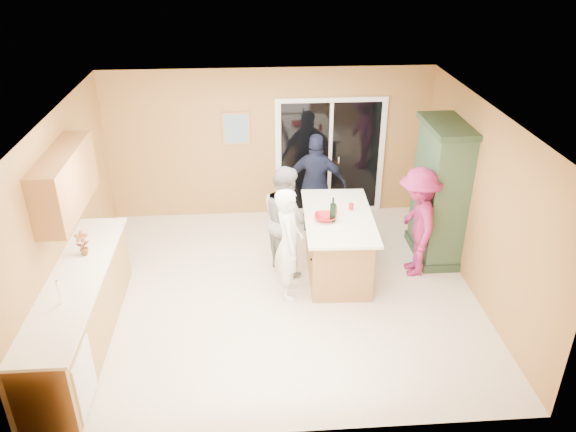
{
  "coord_description": "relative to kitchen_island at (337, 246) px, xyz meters",
  "views": [
    {
      "loc": [
        -0.33,
        -6.58,
        4.62
      ],
      "look_at": [
        0.15,
        0.1,
        1.15
      ],
      "focal_mm": 35.0,
      "sensor_mm": 36.0,
      "label": 1
    }
  ],
  "objects": [
    {
      "name": "upper_cabinets",
      "position": [
        -3.48,
        -0.66,
        1.43
      ],
      "size": [
        0.35,
        1.6,
        0.75
      ],
      "primitive_type": "cube",
      "color": "#AA8042",
      "rests_on": "wall_left"
    },
    {
      "name": "wall_back",
      "position": [
        -0.9,
        2.04,
        0.86
      ],
      "size": [
        5.5,
        0.1,
        2.6
      ],
      "primitive_type": "cube",
      "color": "tan",
      "rests_on": "ground"
    },
    {
      "name": "tumbler_near",
      "position": [
        -0.05,
        0.08,
        0.56
      ],
      "size": [
        0.1,
        0.1,
        0.12
      ],
      "primitive_type": "cylinder",
      "rotation": [
        0.0,
        0.0,
        0.3
      ],
      "color": "red",
      "rests_on": "kitchen_island"
    },
    {
      "name": "wine_bottle",
      "position": [
        -0.11,
        -0.16,
        0.64
      ],
      "size": [
        0.08,
        0.08,
        0.36
      ],
      "rotation": [
        0.0,
        0.0,
        -0.17
      ],
      "color": "black",
      "rests_on": "kitchen_island"
    },
    {
      "name": "framed_picture",
      "position": [
        -1.45,
        2.02,
        1.16
      ],
      "size": [
        0.46,
        0.04,
        0.56
      ],
      "color": "#AE7F57",
      "rests_on": "wall_back"
    },
    {
      "name": "woman_white",
      "position": [
        -0.75,
        -0.51,
        0.37
      ],
      "size": [
        0.4,
        0.6,
        1.62
      ],
      "primitive_type": "imported",
      "rotation": [
        0.0,
        0.0,
        1.58
      ],
      "color": "white",
      "rests_on": "floor"
    },
    {
      "name": "woman_navy",
      "position": [
        -0.16,
        1.33,
        0.41
      ],
      "size": [
        1.06,
        0.62,
        1.7
      ],
      "primitive_type": "imported",
      "rotation": [
        0.0,
        0.0,
        2.93
      ],
      "color": "#192238",
      "rests_on": "floor"
    },
    {
      "name": "floor",
      "position": [
        -0.9,
        -0.46,
        -0.44
      ],
      "size": [
        5.5,
        5.5,
        0.0
      ],
      "primitive_type": "plane",
      "color": "white",
      "rests_on": "ground"
    },
    {
      "name": "tumbler_far",
      "position": [
        0.21,
        0.17,
        0.55
      ],
      "size": [
        0.08,
        0.08,
        0.1
      ],
      "primitive_type": "cylinder",
      "rotation": [
        0.0,
        0.0,
        0.26
      ],
      "color": "red",
      "rests_on": "kitchen_island"
    },
    {
      "name": "sliding_door",
      "position": [
        0.15,
        2.01,
        0.61
      ],
      "size": [
        1.9,
        0.07,
        2.1
      ],
      "color": "white",
      "rests_on": "floor"
    },
    {
      "name": "wall_right",
      "position": [
        1.85,
        -0.46,
        0.86
      ],
      "size": [
        0.1,
        5.0,
        2.6
      ],
      "primitive_type": "cube",
      "color": "tan",
      "rests_on": "ground"
    },
    {
      "name": "ceiling",
      "position": [
        -0.9,
        -0.46,
        2.16
      ],
      "size": [
        5.5,
        5.0,
        0.1
      ],
      "primitive_type": "cube",
      "color": "white",
      "rests_on": "wall_back"
    },
    {
      "name": "white_plate",
      "position": [
        -0.05,
        -0.37,
        0.51
      ],
      "size": [
        0.24,
        0.24,
        0.01
      ],
      "primitive_type": "cylinder",
      "rotation": [
        0.0,
        0.0,
        -0.13
      ],
      "color": "white",
      "rests_on": "kitchen_island"
    },
    {
      "name": "kitchen_island",
      "position": [
        0.0,
        0.0,
        0.0
      ],
      "size": [
        1.05,
        1.84,
        0.94
      ],
      "rotation": [
        0.0,
        0.0,
        -0.04
      ],
      "color": "#AA8042",
      "rests_on": "floor"
    },
    {
      "name": "tulip_vase",
      "position": [
        -3.35,
        -0.84,
        0.67
      ],
      "size": [
        0.2,
        0.17,
        0.34
      ],
      "primitive_type": "imported",
      "rotation": [
        0.0,
        0.0,
        0.29
      ],
      "color": "#B71213",
      "rests_on": "left_cabinet_run"
    },
    {
      "name": "woman_magenta",
      "position": [
        1.13,
        -0.08,
        0.39
      ],
      "size": [
        0.69,
        1.11,
        1.66
      ],
      "primitive_type": "imported",
      "rotation": [
        0.0,
        0.0,
        -1.65
      ],
      "color": "#911F47",
      "rests_on": "floor"
    },
    {
      "name": "wall_front",
      "position": [
        -0.9,
        -2.96,
        0.86
      ],
      "size": [
        5.5,
        0.1,
        2.6
      ],
      "primitive_type": "cube",
      "color": "tan",
      "rests_on": "ground"
    },
    {
      "name": "wall_left",
      "position": [
        -3.65,
        -0.46,
        0.86
      ],
      "size": [
        0.1,
        5.0,
        2.6
      ],
      "primitive_type": "cube",
      "color": "tan",
      "rests_on": "ground"
    },
    {
      "name": "woman_grey",
      "position": [
        -0.74,
        0.2,
        0.37
      ],
      "size": [
        0.85,
        0.96,
        1.63
      ],
      "primitive_type": "imported",
      "rotation": [
        0.0,
        0.0,
        1.92
      ],
      "color": "gray",
      "rests_on": "floor"
    },
    {
      "name": "left_cabinet_run",
      "position": [
        -3.35,
        -1.51,
        0.02
      ],
      "size": [
        0.65,
        3.05,
        1.24
      ],
      "color": "#AA8042",
      "rests_on": "floor"
    },
    {
      "name": "serving_bowl",
      "position": [
        -0.21,
        -0.11,
        0.54
      ],
      "size": [
        0.36,
        0.36,
        0.08
      ],
      "primitive_type": "imported",
      "rotation": [
        0.0,
        0.0,
        -0.17
      ],
      "color": "red",
      "rests_on": "kitchen_island"
    },
    {
      "name": "green_hutch",
      "position": [
        1.59,
        0.4,
        0.61
      ],
      "size": [
        0.62,
        1.17,
        2.15
      ],
      "color": "#243A26",
      "rests_on": "floor"
    }
  ]
}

